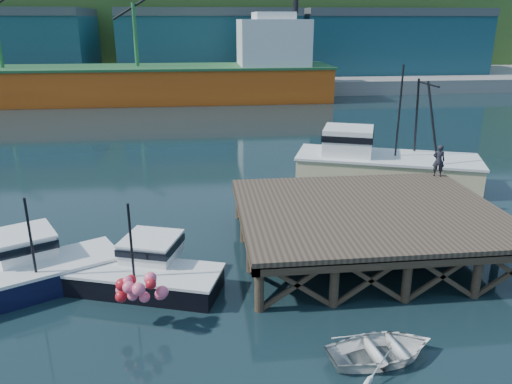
{
  "coord_description": "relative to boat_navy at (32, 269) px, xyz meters",
  "views": [
    {
      "loc": [
        -2.18,
        -20.88,
        10.34
      ],
      "look_at": [
        0.45,
        2.0,
        2.41
      ],
      "focal_mm": 35.0,
      "sensor_mm": 36.0,
      "label": 1
    }
  ],
  "objects": [
    {
      "name": "ground",
      "position": [
        9.14,
        1.89,
        -0.84
      ],
      "size": [
        300.0,
        300.0,
        0.0
      ],
      "primitive_type": "plane",
      "color": "black",
      "rests_on": "ground"
    },
    {
      "name": "wharf",
      "position": [
        14.64,
        1.7,
        1.1
      ],
      "size": [
        12.0,
        10.0,
        2.62
      ],
      "color": "brown",
      "rests_on": "ground"
    },
    {
      "name": "far_quay",
      "position": [
        9.14,
        71.89,
        0.16
      ],
      "size": [
        160.0,
        40.0,
        2.0
      ],
      "primitive_type": "cube",
      "color": "gray",
      "rests_on": "ground"
    },
    {
      "name": "warehouse_mid",
      "position": [
        9.14,
        66.89,
        5.66
      ],
      "size": [
        28.0,
        16.0,
        9.0
      ],
      "primitive_type": "cube",
      "color": "#1A4657",
      "rests_on": "far_quay"
    },
    {
      "name": "warehouse_right",
      "position": [
        39.14,
        66.89,
        5.66
      ],
      "size": [
        30.0,
        16.0,
        9.0
      ],
      "primitive_type": "cube",
      "color": "#1A4657",
      "rests_on": "far_quay"
    },
    {
      "name": "cargo_ship",
      "position": [
        0.68,
        49.89,
        2.48
      ],
      "size": [
        55.5,
        10.0,
        13.75
      ],
      "color": "#D85514",
      "rests_on": "ground"
    },
    {
      "name": "hillside",
      "position": [
        9.14,
        101.89,
        10.16
      ],
      "size": [
        220.0,
        50.0,
        22.0
      ],
      "primitive_type": "cube",
      "color": "#2D511E",
      "rests_on": "ground"
    },
    {
      "name": "boat_navy",
      "position": [
        0.0,
        0.0,
        0.0
      ],
      "size": [
        7.02,
        5.2,
        4.16
      ],
      "rotation": [
        0.0,
        0.0,
        0.48
      ],
      "color": "black",
      "rests_on": "ground"
    },
    {
      "name": "boat_black",
      "position": [
        4.51,
        -0.49,
        -0.11
      ],
      "size": [
        6.82,
        5.65,
        3.96
      ],
      "rotation": [
        0.0,
        0.0,
        -0.32
      ],
      "color": "black",
      "rests_on": "ground"
    },
    {
      "name": "trawler",
      "position": [
        18.82,
        11.31,
        0.77
      ],
      "size": [
        12.35,
        7.9,
        7.79
      ],
      "rotation": [
        0.0,
        0.0,
        -0.35
      ],
      "color": "beige",
      "rests_on": "ground"
    },
    {
      "name": "dinghy",
      "position": [
        12.51,
        -6.09,
        -0.47
      ],
      "size": [
        3.88,
        3.02,
        0.74
      ],
      "primitive_type": "imported",
      "rotation": [
        0.0,
        0.0,
        1.71
      ],
      "color": "silver",
      "rests_on": "ground"
    },
    {
      "name": "dockworker",
      "position": [
        20.04,
        6.29,
        2.18
      ],
      "size": [
        0.76,
        0.63,
        1.79
      ],
      "primitive_type": "imported",
      "rotation": [
        0.0,
        0.0,
        2.78
      ],
      "color": "black",
      "rests_on": "wharf"
    }
  ]
}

